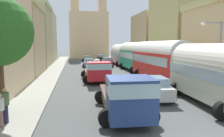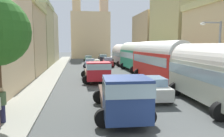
{
  "view_description": "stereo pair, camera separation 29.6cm",
  "coord_description": "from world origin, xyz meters",
  "views": [
    {
      "loc": [
        -4.15,
        -5.61,
        3.92
      ],
      "look_at": [
        0.0,
        17.72,
        1.23
      ],
      "focal_mm": 33.76,
      "sensor_mm": 36.0,
      "label": 1
    },
    {
      "loc": [
        -3.86,
        -5.66,
        3.92
      ],
      "look_at": [
        0.0,
        17.72,
        1.23
      ],
      "focal_mm": 33.76,
      "sensor_mm": 36.0,
      "label": 2
    }
  ],
  "objects": [
    {
      "name": "cargo_truck_0",
      "position": [
        -1.56,
        5.0,
        1.26
      ],
      "size": [
        3.24,
        7.07,
        2.41
      ],
      "color": "navy",
      "rests_on": "ground"
    },
    {
      "name": "car_1",
      "position": [
        -1.39,
        42.62,
        0.75
      ],
      "size": [
        2.19,
        4.07,
        1.49
      ],
      "color": "#429A5A",
      "rests_on": "ground"
    },
    {
      "name": "building_right_2",
      "position": [
        11.26,
        24.35,
        6.76
      ],
      "size": [
        6.08,
        10.62,
        13.47
      ],
      "color": "tan",
      "rests_on": "ground"
    },
    {
      "name": "ground_plane",
      "position": [
        0.0,
        27.0,
        0.0
      ],
      "size": [
        154.0,
        154.0,
        0.0
      ],
      "primitive_type": "plane",
      "color": "#4C504F"
    },
    {
      "name": "parked_bus_3",
      "position": [
        4.6,
        33.5,
        2.16
      ],
      "size": [
        3.42,
        8.36,
        3.97
      ],
      "color": "beige",
      "rests_on": "ground"
    },
    {
      "name": "cargo_truck_1",
      "position": [
        -1.85,
        16.41,
        1.19
      ],
      "size": [
        3.21,
        6.77,
        2.28
      ],
      "color": "red",
      "rests_on": "ground"
    },
    {
      "name": "building_left_2",
      "position": [
        -11.11,
        23.36,
        4.56
      ],
      "size": [
        5.74,
        9.48,
        9.05
      ],
      "color": "tan",
      "rests_on": "ground"
    },
    {
      "name": "streetlamp_near",
      "position": [
        6.24,
        8.42,
        3.41
      ],
      "size": [
        1.72,
        0.28,
        5.61
      ],
      "color": "gray",
      "rests_on": "ground"
    },
    {
      "name": "car_2",
      "position": [
        1.55,
        8.57,
        0.8
      ],
      "size": [
        2.35,
        4.12,
        1.6
      ],
      "color": "silver",
      "rests_on": "ground"
    },
    {
      "name": "building_right_3",
      "position": [
        10.77,
        35.97,
        5.05
      ],
      "size": [
        4.55,
        10.69,
        10.1
      ],
      "color": "tan",
      "rests_on": "ground"
    },
    {
      "name": "building_left_4",
      "position": [
        -10.69,
        44.52,
        5.52
      ],
      "size": [
        4.38,
        10.49,
        11.03
      ],
      "color": "beige",
      "rests_on": "ground"
    },
    {
      "name": "building_left_3",
      "position": [
        -10.9,
        33.81,
        5.56
      ],
      "size": [
        5.27,
        10.01,
        11.05
      ],
      "color": "tan",
      "rests_on": "ground"
    },
    {
      "name": "car_4",
      "position": [
        2.01,
        42.73,
        0.83
      ],
      "size": [
        2.42,
        3.9,
        1.67
      ],
      "color": "#27232C",
      "rests_on": "ground"
    },
    {
      "name": "car_0",
      "position": [
        -1.71,
        30.95,
        0.76
      ],
      "size": [
        2.48,
        4.16,
        1.5
      ],
      "color": "slate",
      "rests_on": "ground"
    },
    {
      "name": "parked_bus_2",
      "position": [
        4.6,
        24.5,
        2.37
      ],
      "size": [
        3.44,
        9.12,
        4.26
      ],
      "color": "#299772",
      "rests_on": "ground"
    },
    {
      "name": "distant_church",
      "position": [
        0.0,
        56.88,
        7.15
      ],
      "size": [
        11.01,
        7.03,
        19.62
      ],
      "color": "#D7BA8B",
      "rests_on": "ground"
    },
    {
      "name": "sidewalk_left",
      "position": [
        -7.25,
        27.0,
        0.07
      ],
      "size": [
        2.5,
        70.0,
        0.14
      ],
      "primitive_type": "cube",
      "color": "#9A9A8C",
      "rests_on": "ground"
    },
    {
      "name": "car_3",
      "position": [
        1.55,
        31.6,
        0.83
      ],
      "size": [
        2.24,
        4.27,
        1.67
      ],
      "color": "#B4282C",
      "rests_on": "ground"
    },
    {
      "name": "pedestrian_0",
      "position": [
        -7.56,
        4.45,
        0.99
      ],
      "size": [
        0.4,
        0.4,
        1.74
      ],
      "color": "#815F56",
      "rests_on": "ground"
    },
    {
      "name": "parked_bus_1",
      "position": [
        4.6,
        15.5,
        2.38
      ],
      "size": [
        3.56,
        10.07,
        4.31
      ],
      "color": "red",
      "rests_on": "ground"
    },
    {
      "name": "parked_bus_0",
      "position": [
        4.6,
        6.5,
        2.2
      ],
      "size": [
        3.58,
        9.08,
        4.01
      ],
      "color": "beige",
      "rests_on": "ground"
    },
    {
      "name": "pedestrian_1",
      "position": [
        -7.5,
        5.0,
        1.06
      ],
      "size": [
        0.56,
        0.56,
        1.86
      ],
      "color": "#252649",
      "rests_on": "ground"
    },
    {
      "name": "sidewalk_right",
      "position": [
        7.25,
        27.0,
        0.07
      ],
      "size": [
        2.5,
        70.0,
        0.14
      ],
      "primitive_type": "cube",
      "color": "#B4AC9D",
      "rests_on": "ground"
    }
  ]
}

